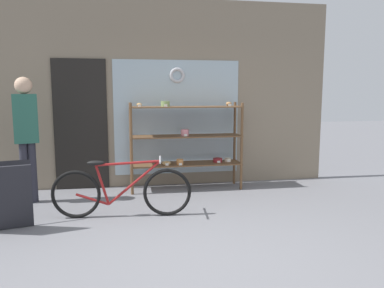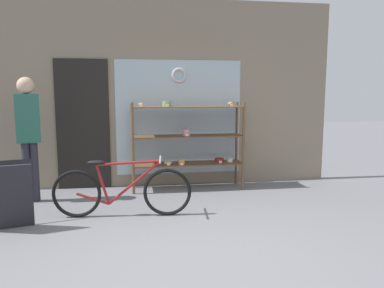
{
  "view_description": "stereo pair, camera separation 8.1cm",
  "coord_description": "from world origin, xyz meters",
  "px_view_note": "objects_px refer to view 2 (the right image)",
  "views": [
    {
      "loc": [
        -0.64,
        -3.32,
        1.58
      ],
      "look_at": [
        0.15,
        1.19,
        0.94
      ],
      "focal_mm": 35.0,
      "sensor_mm": 36.0,
      "label": 1
    },
    {
      "loc": [
        -0.56,
        -3.33,
        1.58
      ],
      "look_at": [
        0.15,
        1.19,
        0.94
      ],
      "focal_mm": 35.0,
      "sensor_mm": 36.0,
      "label": 2
    }
  ],
  "objects_px": {
    "display_case": "(188,138)",
    "pedestrian": "(28,128)",
    "sandwich_board": "(8,196)",
    "bicycle": "(122,191)"
  },
  "relations": [
    {
      "from": "sandwich_board",
      "to": "pedestrian",
      "type": "bearing_deg",
      "value": 76.8
    },
    {
      "from": "bicycle",
      "to": "pedestrian",
      "type": "relative_size",
      "value": 0.98
    },
    {
      "from": "display_case",
      "to": "pedestrian",
      "type": "height_order",
      "value": "pedestrian"
    },
    {
      "from": "display_case",
      "to": "pedestrian",
      "type": "relative_size",
      "value": 1.01
    },
    {
      "from": "display_case",
      "to": "bicycle",
      "type": "bearing_deg",
      "value": -129.65
    },
    {
      "from": "pedestrian",
      "to": "display_case",
      "type": "bearing_deg",
      "value": -5.63
    },
    {
      "from": "display_case",
      "to": "pedestrian",
      "type": "bearing_deg",
      "value": -170.93
    },
    {
      "from": "bicycle",
      "to": "sandwich_board",
      "type": "height_order",
      "value": "sandwich_board"
    },
    {
      "from": "display_case",
      "to": "bicycle",
      "type": "relative_size",
      "value": 1.03
    },
    {
      "from": "sandwich_board",
      "to": "pedestrian",
      "type": "relative_size",
      "value": 0.43
    }
  ]
}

